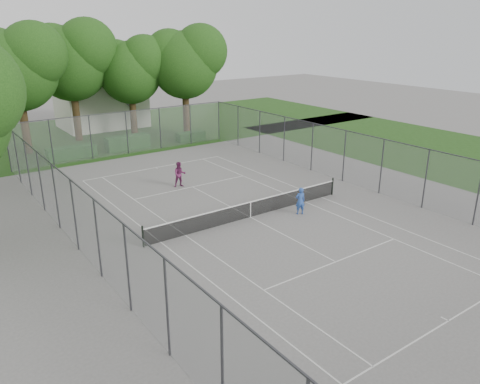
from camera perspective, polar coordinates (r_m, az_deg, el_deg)
ground at (r=25.92m, az=1.29°, el=-3.10°), size 120.00×120.00×0.00m
grass_far at (r=48.41m, az=-17.58°, el=6.72°), size 60.00×20.00×0.00m
grass_right at (r=42.29m, az=25.99°, el=3.89°), size 16.00×40.00×0.00m
court_markings at (r=25.92m, az=1.29°, el=-3.09°), size 11.03×23.83×0.01m
tennis_net at (r=25.73m, az=1.29°, el=-2.05°), size 12.87×0.10×1.10m
perimeter_fence at (r=25.28m, az=1.32°, el=0.69°), size 18.08×34.08×3.52m
tree_far_left at (r=41.80m, az=-25.56°, el=13.90°), size 7.29×6.66×10.48m
tree_far_midleft at (r=45.26m, az=-19.90°, el=15.19°), size 7.52×6.86×10.81m
tree_far_midright at (r=45.45m, az=-13.16°, el=14.56°), size 6.52×5.95×9.37m
tree_far_right at (r=45.56m, az=-6.67°, el=15.76°), size 7.18×6.55×10.32m
hedge_left at (r=39.87m, az=-19.85°, el=4.56°), size 3.78×1.13×0.95m
hedge_mid at (r=41.49m, az=-13.52°, el=5.90°), size 3.75×1.07×1.18m
hedge_right at (r=43.76m, az=-6.03°, el=6.77°), size 2.66×0.98×0.80m
house at (r=51.43m, az=-16.74°, el=12.14°), size 8.15×6.32×10.15m
girl_player at (r=26.32m, az=7.35°, el=-1.08°), size 0.66×0.53×1.56m
woman_player at (r=30.85m, az=-7.36°, el=2.14°), size 0.97×0.85×1.68m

